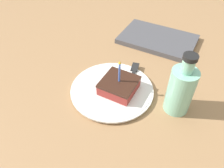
# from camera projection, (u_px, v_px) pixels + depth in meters

# --- Properties ---
(ground_plane) EXTENTS (2.40, 2.40, 0.04)m
(ground_plane) POSITION_uv_depth(u_px,v_px,m) (121.00, 95.00, 0.72)
(ground_plane) COLOR #9E754C
(ground_plane) RESTS_ON ground
(plate) EXTENTS (0.26, 0.26, 0.01)m
(plate) POSITION_uv_depth(u_px,v_px,m) (112.00, 90.00, 0.70)
(plate) COLOR white
(plate) RESTS_ON ground_plane
(cake_slice) EXTENTS (0.10, 0.10, 0.12)m
(cake_slice) POSITION_uv_depth(u_px,v_px,m) (119.00, 85.00, 0.68)
(cake_slice) COLOR #99332D
(cake_slice) RESTS_ON plate
(fork) EXTENTS (0.06, 0.19, 0.00)m
(fork) POSITION_uv_depth(u_px,v_px,m) (132.00, 78.00, 0.73)
(fork) COLOR #262626
(fork) RESTS_ON plate
(bottle) EXTENTS (0.07, 0.07, 0.19)m
(bottle) POSITION_uv_depth(u_px,v_px,m) (181.00, 89.00, 0.60)
(bottle) COLOR #8CD1B2
(bottle) RESTS_ON ground_plane
(marble_board) EXTENTS (0.30, 0.20, 0.02)m
(marble_board) POSITION_uv_depth(u_px,v_px,m) (158.00, 39.00, 0.91)
(marble_board) COLOR #4C4C51
(marble_board) RESTS_ON ground_plane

